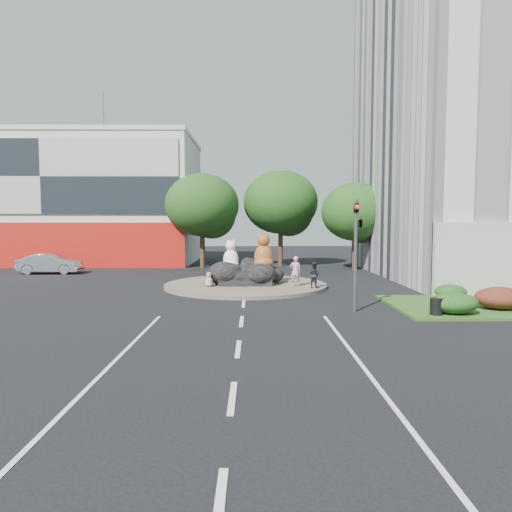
{
  "coord_description": "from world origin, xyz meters",
  "views": [
    {
      "loc": [
        0.48,
        -18.08,
        3.96
      ],
      "look_at": [
        0.64,
        8.89,
        2.0
      ],
      "focal_mm": 32.0,
      "sensor_mm": 36.0,
      "label": 1
    }
  ],
  "objects": [
    {
      "name": "parked_car",
      "position": [
        -15.37,
        17.41,
        0.78
      ],
      "size": [
        4.79,
        1.76,
        1.57
      ],
      "primitive_type": "imported",
      "rotation": [
        0.0,
        0.0,
        1.59
      ],
      "color": "#B1B5B9",
      "rests_on": "ground"
    },
    {
      "name": "tree_right",
      "position": [
        9.07,
        20.06,
        4.63
      ],
      "size": [
        5.7,
        5.7,
        7.3
      ],
      "color": "#382314",
      "rests_on": "ground"
    },
    {
      "name": "hedge_back_green",
      "position": [
        10.5,
        4.8,
        0.48
      ],
      "size": [
        1.6,
        1.28,
        0.72
      ],
      "primitive_type": "ellipsoid",
      "color": "#163711",
      "rests_on": "grass_verge"
    },
    {
      "name": "tree_left",
      "position": [
        -3.93,
        22.06,
        5.25
      ],
      "size": [
        6.46,
        6.46,
        8.27
      ],
      "color": "#382314",
      "rests_on": "ground"
    },
    {
      "name": "cat_tabby",
      "position": [
        1.12,
        10.05,
        2.24
      ],
      "size": [
        1.43,
        1.25,
        2.29
      ],
      "primitive_type": null,
      "rotation": [
        0.0,
        0.0,
        0.05
      ],
      "color": "#C17B28",
      "rests_on": "rock_plinth"
    },
    {
      "name": "traffic_light",
      "position": [
        5.1,
        2.0,
        3.62
      ],
      "size": [
        0.44,
        1.24,
        5.0
      ],
      "color": "#595B60",
      "rests_on": "ground"
    },
    {
      "name": "ground",
      "position": [
        0.0,
        0.0,
        0.0
      ],
      "size": [
        120.0,
        120.0,
        0.0
      ],
      "primitive_type": "plane",
      "color": "black",
      "rests_on": "ground"
    },
    {
      "name": "kitten_white",
      "position": [
        1.38,
        9.1,
        0.65
      ],
      "size": [
        0.72,
        0.72,
        0.91
      ],
      "primitive_type": null,
      "rotation": [
        0.0,
        0.0,
        0.79
      ],
      "color": "silver",
      "rests_on": "roundabout_island"
    },
    {
      "name": "shophouse_block",
      "position": [
        -18.0,
        27.91,
        6.18
      ],
      "size": [
        25.2,
        12.3,
        17.4
      ],
      "color": "beige",
      "rests_on": "ground"
    },
    {
      "name": "hedge_red",
      "position": [
        11.5,
        2.0,
        0.61
      ],
      "size": [
        2.2,
        1.76,
        0.99
      ],
      "primitive_type": "ellipsoid",
      "color": "#451312",
      "rests_on": "grass_verge"
    },
    {
      "name": "grass_verge",
      "position": [
        12.0,
        3.0,
        0.06
      ],
      "size": [
        10.0,
        6.0,
        0.12
      ],
      "primitive_type": "cube",
      "color": "#2C4B19",
      "rests_on": "ground"
    },
    {
      "name": "hedge_near_green",
      "position": [
        9.0,
        1.0,
        0.57
      ],
      "size": [
        2.0,
        1.6,
        0.9
      ],
      "primitive_type": "ellipsoid",
      "color": "#163711",
      "rests_on": "grass_verge"
    },
    {
      "name": "roundabout_island",
      "position": [
        0.0,
        10.0,
        0.1
      ],
      "size": [
        10.0,
        10.0,
        0.2
      ],
      "primitive_type": "cylinder",
      "color": "brown",
      "rests_on": "ground"
    },
    {
      "name": "rock_plinth",
      "position": [
        0.0,
        10.0,
        0.65
      ],
      "size": [
        3.2,
        2.6,
        0.9
      ],
      "primitive_type": null,
      "color": "black",
      "rests_on": "roundabout_island"
    },
    {
      "name": "kitten_calico",
      "position": [
        -2.15,
        8.69,
        0.64
      ],
      "size": [
        0.62,
        0.56,
        0.89
      ],
      "primitive_type": null,
      "rotation": [
        0.0,
        0.0,
        -0.21
      ],
      "color": "silver",
      "rests_on": "roundabout_island"
    },
    {
      "name": "tree_mid",
      "position": [
        3.07,
        24.06,
        5.56
      ],
      "size": [
        6.84,
        6.84,
        8.76
      ],
      "color": "#382314",
      "rests_on": "ground"
    },
    {
      "name": "pedestrian_pink",
      "position": [
        2.99,
        8.92,
        1.09
      ],
      "size": [
        0.66,
        0.44,
        1.78
      ],
      "primitive_type": "imported",
      "rotation": [
        0.0,
        0.0,
        3.12
      ],
      "color": "pink",
      "rests_on": "roundabout_island"
    },
    {
      "name": "street_lamp",
      "position": [
        12.82,
        8.0,
        4.55
      ],
      "size": [
        2.34,
        0.22,
        8.06
      ],
      "color": "#595B60",
      "rests_on": "ground"
    },
    {
      "name": "cat_white",
      "position": [
        -0.9,
        9.86,
        2.04
      ],
      "size": [
        1.41,
        1.33,
        1.87
      ],
      "primitive_type": null,
      "rotation": [
        0.0,
        0.0,
        -0.39
      ],
      "color": "white",
      "rests_on": "rock_plinth"
    },
    {
      "name": "pedestrian_dark",
      "position": [
        4.0,
        8.16,
        0.96
      ],
      "size": [
        0.93,
        0.91,
        1.52
      ],
      "primitive_type": "imported",
      "rotation": [
        0.0,
        0.0,
        2.44
      ],
      "color": "black",
      "rests_on": "roundabout_island"
    },
    {
      "name": "litter_bin",
      "position": [
        8.15,
        0.75,
        0.48
      ],
      "size": [
        0.7,
        0.7,
        0.71
      ],
      "primitive_type": "cylinder",
      "rotation": [
        0.0,
        0.0,
        0.43
      ],
      "color": "black",
      "rests_on": "grass_verge"
    }
  ]
}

